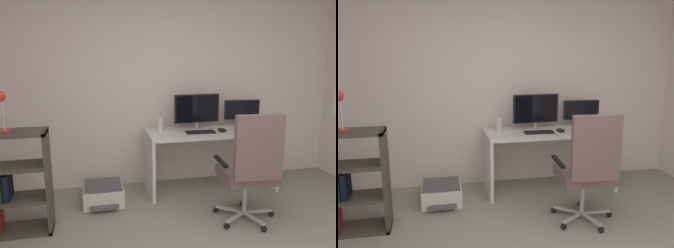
# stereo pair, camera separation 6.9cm
# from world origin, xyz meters

# --- Properties ---
(wall_back) EXTENTS (4.70, 0.10, 2.61)m
(wall_back) POSITION_xyz_m (0.00, 2.48, 1.30)
(wall_back) COLOR silver
(wall_back) RESTS_ON ground
(desk) EXTENTS (1.56, 0.64, 0.74)m
(desk) POSITION_xyz_m (0.55, 2.05, 0.55)
(desk) COLOR silver
(desk) RESTS_ON ground
(monitor_main) EXTENTS (0.57, 0.18, 0.43)m
(monitor_main) POSITION_xyz_m (0.41, 2.17, 0.98)
(monitor_main) COLOR #B2B5B7
(monitor_main) RESTS_ON desk
(monitor_secondary) EXTENTS (0.45, 0.18, 0.34)m
(monitor_secondary) POSITION_xyz_m (1.00, 2.17, 0.94)
(monitor_secondary) COLOR #B2B5B7
(monitor_secondary) RESTS_ON desk
(keyboard) EXTENTS (0.35, 0.15, 0.02)m
(keyboard) POSITION_xyz_m (0.38, 1.95, 0.75)
(keyboard) COLOR black
(keyboard) RESTS_ON desk
(computer_mouse) EXTENTS (0.07, 0.10, 0.03)m
(computer_mouse) POSITION_xyz_m (0.66, 1.96, 0.76)
(computer_mouse) COLOR black
(computer_mouse) RESTS_ON desk
(desktop_speaker) EXTENTS (0.07, 0.07, 0.17)m
(desktop_speaker) POSITION_xyz_m (-0.06, 2.13, 0.83)
(desktop_speaker) COLOR silver
(desktop_speaker) RESTS_ON desk
(office_chair) EXTENTS (0.63, 0.64, 1.14)m
(office_chair) POSITION_xyz_m (0.62, 1.09, 0.61)
(office_chair) COLOR #B7BABC
(office_chair) RESTS_ON ground
(desk_lamp) EXTENTS (0.11, 0.11, 0.37)m
(desk_lamp) POSITION_xyz_m (-1.64, 1.43, 1.25)
(desk_lamp) COLOR red
(desk_lamp) RESTS_ON bookshelf
(printer) EXTENTS (0.44, 0.52, 0.22)m
(printer) POSITION_xyz_m (-0.77, 1.91, 0.11)
(printer) COLOR silver
(printer) RESTS_ON ground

